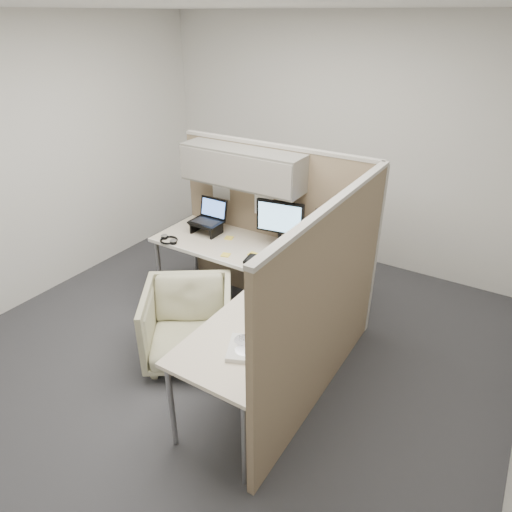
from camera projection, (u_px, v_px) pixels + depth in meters
The scene contains 20 objects.
ground at pixel (232, 348), 4.09m from camera, with size 4.50×4.50×0.00m, color #303035.
partition_back at pixel (260, 200), 4.30m from camera, with size 2.00×0.36×1.63m.
partition_right at pixel (328, 306), 3.24m from camera, with size 0.07×2.03×1.63m.
desk at pixel (251, 280), 3.80m from camera, with size 2.00×1.98×0.73m.
office_chair at pixel (189, 321), 3.83m from camera, with size 0.72×0.67×0.74m, color beige.
monitor_left at pixel (280, 222), 4.08m from camera, with size 0.44×0.20×0.47m.
monitor_right at pixel (326, 239), 3.76m from camera, with size 0.35×0.32×0.47m.
laptop_station at pixel (208, 221), 4.48m from camera, with size 0.31×0.27×0.32m.
keyboard at pixel (273, 263), 3.94m from camera, with size 0.50×0.17×0.02m, color black.
mouse at pixel (298, 278), 3.70m from camera, with size 0.11×0.07×0.04m, color black.
travel_mug at pixel (311, 252), 3.98m from camera, with size 0.08×0.08×0.16m.
soda_can_green at pixel (323, 281), 3.59m from camera, with size 0.07×0.07×0.12m, color #B21E1E.
soda_can_silver at pixel (320, 267), 3.79m from camera, with size 0.07×0.07×0.12m, color silver.
sticky_note_a at pixel (226, 255), 4.10m from camera, with size 0.08×0.08×0.01m, color yellow.
sticky_note_b at pixel (252, 267), 3.90m from camera, with size 0.08×0.08×0.01m, color yellow.
sticky_note_d at pixel (253, 254), 4.11m from camera, with size 0.08×0.08×0.01m, color yellow.
sticky_note_c at pixel (229, 238), 4.41m from camera, with size 0.08×0.08×0.01m, color yellow.
headphones at pixel (169, 240), 4.35m from camera, with size 0.21×0.21×0.03m.
paper_stack at pixel (244, 348), 2.94m from camera, with size 0.30×0.32×0.03m.
desk_clock at pixel (287, 310), 3.27m from camera, with size 0.07×0.09×0.08m.
Camera 1 is at (1.89, -2.62, 2.65)m, focal length 32.00 mm.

